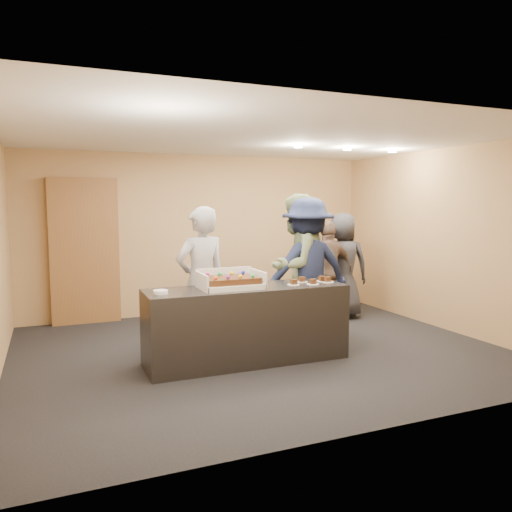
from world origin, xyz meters
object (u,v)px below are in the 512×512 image
object	(u,v)px
person_server_grey	(201,282)
person_sage_man	(296,267)
storage_cabinet	(85,251)
serving_counter	(247,324)
cake_box	(230,284)
person_navy_man	(307,269)
person_dark_suit	(342,265)
sheet_cake	(231,280)
plate_stack	(161,292)
person_brown_extra	(328,271)

from	to	relation	value
person_server_grey	person_sage_man	bearing A→B (deg)	176.42
person_server_grey	storage_cabinet	bearing A→B (deg)	-75.73
serving_counter	cake_box	world-z (taller)	cake_box
serving_counter	person_navy_man	bearing A→B (deg)	27.48
person_navy_man	person_server_grey	bearing A→B (deg)	5.45
person_server_grey	person_dark_suit	xyz separation A→B (m)	(2.73, 1.12, -0.05)
serving_counter	sheet_cake	distance (m)	0.58
plate_stack	person_brown_extra	size ratio (longest dim) A/B	0.10
person_navy_man	cake_box	bearing A→B (deg)	23.46
cake_box	serving_counter	bearing A→B (deg)	-7.61
cake_box	person_brown_extra	size ratio (longest dim) A/B	0.44
storage_cabinet	person_navy_man	xyz separation A→B (m)	(2.74, -2.22, -0.16)
storage_cabinet	person_brown_extra	size ratio (longest dim) A/B	1.40
storage_cabinet	person_server_grey	size ratio (longest dim) A/B	1.23
person_dark_suit	sheet_cake	bearing A→B (deg)	53.45
person_server_grey	plate_stack	bearing A→B (deg)	26.67
plate_stack	person_navy_man	xyz separation A→B (m)	(2.15, 0.62, 0.06)
cake_box	person_navy_man	xyz separation A→B (m)	(1.31, 0.54, 0.03)
person_navy_man	person_brown_extra	size ratio (longest dim) A/B	1.21
sheet_cake	person_sage_man	distance (m)	1.39
sheet_cake	serving_counter	bearing A→B (deg)	-0.00
plate_stack	person_navy_man	bearing A→B (deg)	16.19
sheet_cake	plate_stack	bearing A→B (deg)	-176.31
storage_cabinet	person_navy_man	world-z (taller)	storage_cabinet
person_sage_man	person_brown_extra	bearing A→B (deg)	-171.64
cake_box	sheet_cake	world-z (taller)	cake_box
person_brown_extra	person_sage_man	bearing A→B (deg)	29.70
plate_stack	person_server_grey	xyz separation A→B (m)	(0.61, 0.50, 0.00)
storage_cabinet	person_navy_man	distance (m)	3.53
plate_stack	person_dark_suit	bearing A→B (deg)	25.87
serving_counter	person_sage_man	distance (m)	1.34
person_dark_suit	plate_stack	bearing A→B (deg)	47.33
person_sage_man	storage_cabinet	bearing A→B (deg)	-67.23
sheet_cake	person_brown_extra	xyz separation A→B (m)	(2.13, 1.38, -0.19)
person_server_grey	person_navy_man	xyz separation A→B (m)	(1.54, 0.12, 0.06)
person_sage_man	person_dark_suit	bearing A→B (deg)	-174.55
cake_box	person_sage_man	xyz separation A→B (m)	(1.21, 0.66, 0.06)
person_brown_extra	person_server_grey	bearing A→B (deg)	14.21
serving_counter	plate_stack	world-z (taller)	plate_stack
sheet_cake	person_server_grey	size ratio (longest dim) A/B	0.33
plate_stack	person_brown_extra	world-z (taller)	person_brown_extra
person_navy_man	person_brown_extra	world-z (taller)	person_navy_man
person_brown_extra	person_dark_suit	size ratio (longest dim) A/B	0.93
storage_cabinet	person_sage_man	world-z (taller)	storage_cabinet
storage_cabinet	cake_box	bearing A→B (deg)	-62.67
plate_stack	person_dark_suit	world-z (taller)	person_dark_suit
plate_stack	cake_box	bearing A→B (deg)	5.51
serving_counter	person_sage_man	xyz separation A→B (m)	(1.01, 0.69, 0.56)
person_sage_man	person_dark_suit	xyz separation A→B (m)	(1.30, 0.88, -0.13)
person_server_grey	person_navy_man	world-z (taller)	person_navy_man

